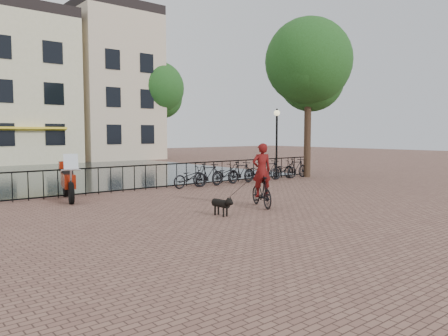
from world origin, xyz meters
TOP-DOWN VIEW (x-y plane):
  - ground at (0.00, 0.00)m, footprint 100.00×100.00m
  - canal_water at (0.00, 17.30)m, footprint 20.00×20.00m
  - railing at (0.00, 8.00)m, footprint 20.00×0.05m
  - canal_house_mid at (0.50, 30.00)m, footprint 8.00×9.50m
  - canal_house_right at (8.50, 30.00)m, footprint 7.00×9.00m
  - tree_near_right at (9.20, 7.30)m, footprint 4.48×4.48m
  - tree_far_right at (12.00, 27.00)m, footprint 4.76×4.76m
  - lamp_post at (7.20, 7.60)m, footprint 0.30×0.30m
  - cyclist at (0.74, 2.06)m, footprint 1.11×1.75m
  - dog at (-1.13, 1.76)m, footprint 0.28×0.82m
  - motorcycle at (-3.41, 7.26)m, footprint 1.11×2.40m
  - parked_bike_0 at (1.80, 7.40)m, footprint 1.73×0.64m
  - parked_bike_1 at (2.75, 7.40)m, footprint 1.67×0.50m
  - parked_bike_2 at (3.70, 7.40)m, footprint 1.79×0.88m
  - parked_bike_3 at (4.65, 7.40)m, footprint 1.68×0.52m
  - parked_bike_4 at (5.60, 7.40)m, footprint 1.78×0.82m
  - parked_bike_5 at (6.55, 7.40)m, footprint 1.68×0.52m
  - parked_bike_6 at (7.50, 7.40)m, footprint 1.76×0.73m
  - parked_bike_7 at (8.45, 7.40)m, footprint 1.69×0.58m

SIDE VIEW (x-z plane):
  - ground at x=0.00m, z-range 0.00..0.00m
  - canal_water at x=0.00m, z-range 0.00..0.00m
  - dog at x=-1.13m, z-range 0.00..0.55m
  - parked_bike_0 at x=1.80m, z-range 0.00..0.90m
  - parked_bike_2 at x=3.70m, z-range 0.00..0.90m
  - parked_bike_4 at x=5.60m, z-range 0.00..0.90m
  - parked_bike_6 at x=7.50m, z-range 0.00..0.90m
  - parked_bike_1 at x=2.75m, z-range 0.00..1.00m
  - parked_bike_3 at x=4.65m, z-range 0.00..1.00m
  - parked_bike_5 at x=6.55m, z-range 0.00..1.00m
  - parked_bike_7 at x=8.45m, z-range 0.00..1.00m
  - railing at x=0.00m, z-range -0.01..1.02m
  - motorcycle at x=-3.41m, z-range 0.00..1.67m
  - cyclist at x=0.74m, z-range -0.28..2.04m
  - lamp_post at x=7.20m, z-range 0.65..4.10m
  - canal_house_mid at x=0.50m, z-range 0.00..11.80m
  - tree_near_right at x=9.20m, z-range 1.85..10.09m
  - tree_far_right at x=12.00m, z-range 1.97..10.73m
  - canal_house_right at x=8.50m, z-range 0.00..13.30m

